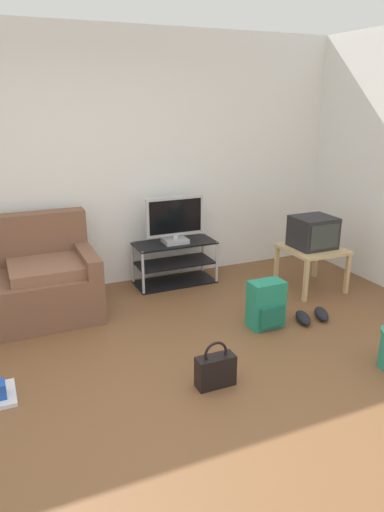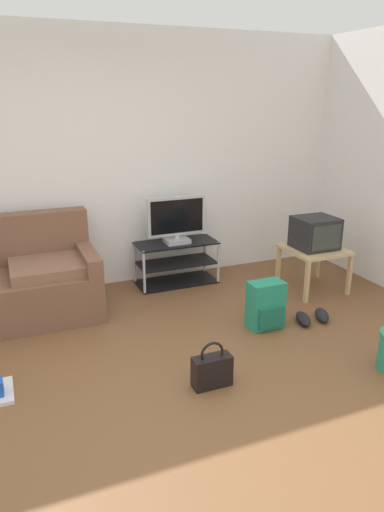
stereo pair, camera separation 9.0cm
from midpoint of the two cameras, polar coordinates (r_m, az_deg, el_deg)
ground_plane at (r=3.37m, az=-3.15°, el=-18.12°), size 9.00×9.80×0.02m
wall_back at (r=5.13m, az=-12.73°, el=10.81°), size 9.00×0.10×2.70m
tv_stand at (r=5.31m, az=-1.42°, el=-0.80°), size 0.90×0.41×0.48m
flat_tv at (r=5.15m, az=-1.38°, el=4.32°), size 0.66×0.22×0.51m
side_table at (r=5.25m, az=15.02°, el=0.24°), size 0.60×0.60×0.47m
crt_tv at (r=5.20m, az=15.12°, el=2.71°), size 0.42×0.39×0.33m
backpack at (r=4.36m, az=9.47°, el=-5.89°), size 0.32×0.26×0.44m
handbag at (r=3.52m, az=3.17°, el=-13.58°), size 0.29×0.12×0.36m
sneakers_pair at (r=4.63m, az=14.89°, el=-7.11°), size 0.42×0.29×0.09m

